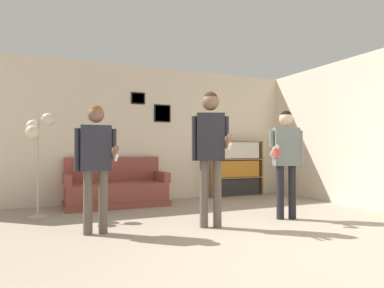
{
  "coord_description": "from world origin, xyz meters",
  "views": [
    {
      "loc": [
        -2.24,
        -2.39,
        1.04
      ],
      "look_at": [
        -0.25,
        2.14,
        1.11
      ],
      "focal_mm": 32.0,
      "sensor_mm": 36.0,
      "label": 1
    }
  ],
  "objects_px": {
    "person_player_foreground_center": "(211,143)",
    "couch": "(116,190)",
    "person_watcher_holding_cup": "(286,153)",
    "bookshelf": "(237,169)",
    "floor_lamp": "(38,136)",
    "bottle_on_floor": "(104,209)",
    "person_player_foreground_left": "(96,155)"
  },
  "relations": [
    {
      "from": "person_player_foreground_center",
      "to": "couch",
      "type": "bearing_deg",
      "value": 109.82
    },
    {
      "from": "couch",
      "to": "person_player_foreground_center",
      "type": "relative_size",
      "value": 1.01
    },
    {
      "from": "bottle_on_floor",
      "to": "person_watcher_holding_cup",
      "type": "bearing_deg",
      "value": -30.44
    },
    {
      "from": "couch",
      "to": "floor_lamp",
      "type": "relative_size",
      "value": 1.15
    },
    {
      "from": "floor_lamp",
      "to": "person_player_foreground_center",
      "type": "bearing_deg",
      "value": -36.86
    },
    {
      "from": "couch",
      "to": "person_player_foreground_left",
      "type": "distance_m",
      "value": 2.19
    },
    {
      "from": "bookshelf",
      "to": "bottle_on_floor",
      "type": "distance_m",
      "value": 3.22
    },
    {
      "from": "bookshelf",
      "to": "person_watcher_holding_cup",
      "type": "distance_m",
      "value": 2.51
    },
    {
      "from": "floor_lamp",
      "to": "person_watcher_holding_cup",
      "type": "bearing_deg",
      "value": -24.77
    },
    {
      "from": "couch",
      "to": "floor_lamp",
      "type": "xyz_separation_m",
      "value": [
        -1.3,
        -0.65,
        0.95
      ]
    },
    {
      "from": "couch",
      "to": "floor_lamp",
      "type": "bearing_deg",
      "value": -153.31
    },
    {
      "from": "couch",
      "to": "bottle_on_floor",
      "type": "xyz_separation_m",
      "value": [
        -0.34,
        -0.79,
        -0.2
      ]
    },
    {
      "from": "bookshelf",
      "to": "person_watcher_holding_cup",
      "type": "bearing_deg",
      "value": -104.22
    },
    {
      "from": "couch",
      "to": "bookshelf",
      "type": "distance_m",
      "value": 2.71
    },
    {
      "from": "couch",
      "to": "person_watcher_holding_cup",
      "type": "height_order",
      "value": "person_watcher_holding_cup"
    },
    {
      "from": "floor_lamp",
      "to": "bottle_on_floor",
      "type": "distance_m",
      "value": 1.5
    },
    {
      "from": "couch",
      "to": "bottle_on_floor",
      "type": "distance_m",
      "value": 0.89
    },
    {
      "from": "person_watcher_holding_cup",
      "to": "bottle_on_floor",
      "type": "bearing_deg",
      "value": 149.56
    },
    {
      "from": "person_player_foreground_left",
      "to": "bottle_on_floor",
      "type": "height_order",
      "value": "person_player_foreground_left"
    },
    {
      "from": "couch",
      "to": "bookshelf",
      "type": "relative_size",
      "value": 1.5
    },
    {
      "from": "floor_lamp",
      "to": "bottle_on_floor",
      "type": "height_order",
      "value": "floor_lamp"
    },
    {
      "from": "bookshelf",
      "to": "floor_lamp",
      "type": "xyz_separation_m",
      "value": [
        -3.98,
        -0.85,
        0.63
      ]
    },
    {
      "from": "person_player_foreground_center",
      "to": "bottle_on_floor",
      "type": "distance_m",
      "value": 2.11
    },
    {
      "from": "person_player_foreground_center",
      "to": "person_watcher_holding_cup",
      "type": "xyz_separation_m",
      "value": [
        1.27,
        0.02,
        -0.14
      ]
    },
    {
      "from": "floor_lamp",
      "to": "person_player_foreground_left",
      "type": "bearing_deg",
      "value": -63.55
    },
    {
      "from": "floor_lamp",
      "to": "person_player_foreground_center",
      "type": "distance_m",
      "value": 2.63
    },
    {
      "from": "couch",
      "to": "bottle_on_floor",
      "type": "height_order",
      "value": "couch"
    },
    {
      "from": "floor_lamp",
      "to": "bookshelf",
      "type": "bearing_deg",
      "value": 12.06
    },
    {
      "from": "person_watcher_holding_cup",
      "to": "couch",
      "type": "bearing_deg",
      "value": 133.13
    },
    {
      "from": "person_player_foreground_center",
      "to": "bookshelf",
      "type": "bearing_deg",
      "value": 52.33
    },
    {
      "from": "floor_lamp",
      "to": "bottle_on_floor",
      "type": "relative_size",
      "value": 6.6
    },
    {
      "from": "person_watcher_holding_cup",
      "to": "floor_lamp",
      "type": "bearing_deg",
      "value": 155.23
    }
  ]
}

